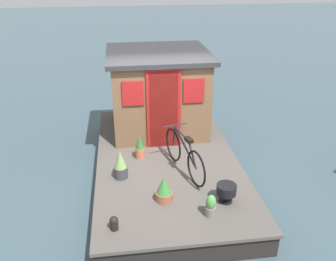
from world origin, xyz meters
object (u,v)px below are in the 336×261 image
(bicycle, at_px, (184,154))
(potted_plant_fern, at_px, (164,189))
(houseboat_cabin, at_px, (158,91))
(charcoal_grill, at_px, (226,190))
(potted_plant_ivy, at_px, (121,165))
(potted_plant_sage, at_px, (211,206))
(potted_plant_lavender, at_px, (140,147))
(mooring_bollard, at_px, (114,223))

(bicycle, height_order, potted_plant_fern, bicycle)
(houseboat_cabin, bearing_deg, charcoal_grill, -165.65)
(houseboat_cabin, distance_m, potted_plant_ivy, 2.42)
(bicycle, relative_size, potted_plant_ivy, 2.91)
(houseboat_cabin, height_order, potted_plant_sage, houseboat_cabin)
(potted_plant_ivy, distance_m, potted_plant_fern, 1.08)
(potted_plant_fern, bearing_deg, charcoal_grill, -99.79)
(bicycle, bearing_deg, charcoal_grill, -152.41)
(charcoal_grill, bearing_deg, potted_plant_sage, 133.43)
(houseboat_cabin, relative_size, potted_plant_lavender, 4.45)
(potted_plant_ivy, bearing_deg, charcoal_grill, -119.40)
(houseboat_cabin, bearing_deg, potted_plant_ivy, 155.82)
(potted_plant_lavender, distance_m, charcoal_grill, 2.14)
(potted_plant_sage, height_order, charcoal_grill, potted_plant_sage)
(bicycle, xyz_separation_m, potted_plant_sage, (-1.36, -0.19, -0.19))
(mooring_bollard, bearing_deg, potted_plant_fern, -53.22)
(potted_plant_fern, bearing_deg, bicycle, -29.79)
(potted_plant_ivy, bearing_deg, potted_plant_lavender, -30.27)
(potted_plant_sage, bearing_deg, potted_plant_ivy, 46.87)
(potted_plant_sage, xyz_separation_m, mooring_bollard, (-0.12, 1.53, -0.06))
(potted_plant_sage, distance_m, mooring_bollard, 1.53)
(potted_plant_ivy, relative_size, potted_plant_sage, 1.44)
(houseboat_cabin, xyz_separation_m, charcoal_grill, (-3.10, -0.79, -0.71))
(potted_plant_ivy, bearing_deg, potted_plant_sage, -133.13)
(potted_plant_ivy, height_order, mooring_bollard, potted_plant_ivy)
(charcoal_grill, bearing_deg, potted_plant_fern, 80.21)
(potted_plant_sage, bearing_deg, potted_plant_lavender, 26.56)
(potted_plant_fern, bearing_deg, houseboat_cabin, -4.64)
(potted_plant_lavender, xyz_separation_m, mooring_bollard, (-2.12, 0.53, -0.12))
(potted_plant_ivy, bearing_deg, houseboat_cabin, -24.18)
(houseboat_cabin, xyz_separation_m, potted_plant_fern, (-2.92, 0.24, -0.72))
(bicycle, height_order, potted_plant_sage, bicycle)
(charcoal_grill, height_order, mooring_bollard, charcoal_grill)
(bicycle, relative_size, potted_plant_fern, 3.59)
(mooring_bollard, bearing_deg, potted_plant_ivy, -5.12)
(houseboat_cabin, relative_size, potted_plant_sage, 5.92)
(potted_plant_sage, distance_m, charcoal_grill, 0.48)
(bicycle, xyz_separation_m, charcoal_grill, (-1.03, -0.54, -0.15))
(bicycle, bearing_deg, potted_plant_sage, -171.86)
(potted_plant_ivy, relative_size, mooring_bollard, 2.40)
(potted_plant_lavender, height_order, mooring_bollard, potted_plant_lavender)
(potted_plant_fern, height_order, potted_plant_lavender, potted_plant_lavender)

